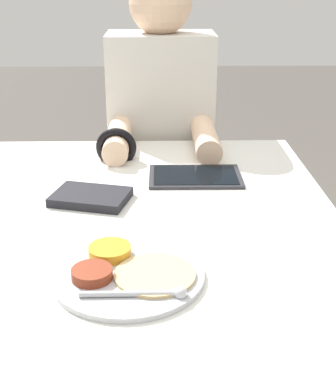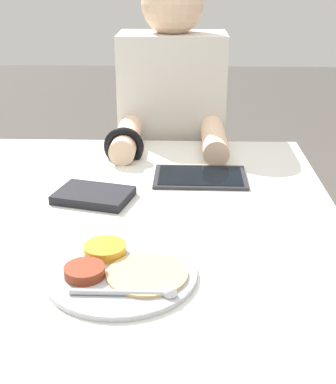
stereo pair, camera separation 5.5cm
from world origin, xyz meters
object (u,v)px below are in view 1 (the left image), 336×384
(thali_tray, at_px, (127,273))
(person_diner, at_px, (161,171))
(red_notebook, at_px, (91,198))
(tablet_device, at_px, (195,176))

(thali_tray, bearing_deg, person_diner, 85.73)
(red_notebook, bearing_deg, person_diner, 74.08)
(red_notebook, distance_m, tablet_device, 0.28)
(thali_tray, relative_size, red_notebook, 1.38)
(person_diner, bearing_deg, red_notebook, -105.92)
(thali_tray, distance_m, person_diner, 0.91)
(tablet_device, bearing_deg, person_diner, 100.59)
(thali_tray, distance_m, red_notebook, 0.33)
(thali_tray, xyz_separation_m, red_notebook, (-0.10, 0.32, -0.00))
(red_notebook, relative_size, tablet_device, 0.82)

